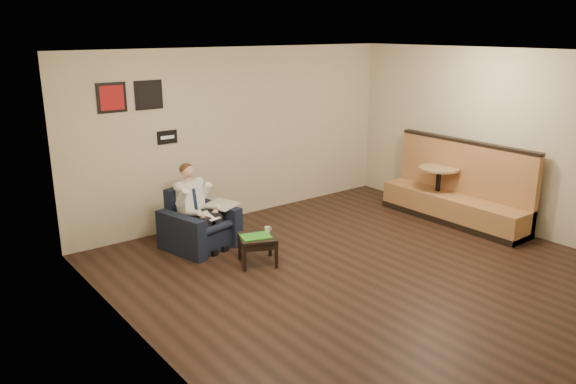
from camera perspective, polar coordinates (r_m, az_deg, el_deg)
ground at (r=7.51m, az=7.95°, el=-8.06°), size 6.00×6.00×0.00m
wall_back at (r=9.34m, az=-4.96°, el=5.89°), size 6.00×0.02×2.80m
wall_left at (r=5.39m, az=-14.47°, el=-2.40°), size 0.02×6.00×2.80m
wall_right at (r=9.41m, az=21.30°, el=4.91°), size 0.02×6.00×2.80m
ceiling at (r=6.86m, az=8.89°, el=13.78°), size 6.00×6.00×0.02m
seating_sign at (r=8.69m, az=-12.17°, el=5.47°), size 0.32×0.02×0.20m
art_print_left at (r=8.28m, az=-17.48°, el=9.13°), size 0.42×0.03×0.42m
art_print_right at (r=8.49m, az=-13.97°, el=9.55°), size 0.42×0.03×0.42m
armchair at (r=8.20m, az=-8.97°, el=-2.76°), size 1.06×1.06×0.86m
seated_man at (r=8.07m, az=-8.49°, el=-1.87°), size 0.74×0.94×1.17m
lap_papers at (r=8.03m, az=-8.02°, el=-2.41°), size 0.27×0.32×0.01m
newspaper at (r=8.32m, az=-6.77°, el=-1.28°), size 0.49×0.55×0.01m
side_table at (r=7.65m, az=-3.11°, el=-5.87°), size 0.64×0.64×0.39m
green_folder at (r=7.55m, az=-3.30°, el=-4.51°), size 0.46×0.38×0.01m
coffee_mug at (r=7.69m, az=-2.12°, el=-3.84°), size 0.09×0.09×0.08m
smartphone at (r=7.71m, az=-2.99°, el=-4.08°), size 0.14×0.12×0.01m
banquette at (r=9.54m, az=16.62°, el=0.89°), size 0.61×2.56×1.31m
cafe_table at (r=9.80m, az=14.94°, el=0.04°), size 0.75×0.75×0.85m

